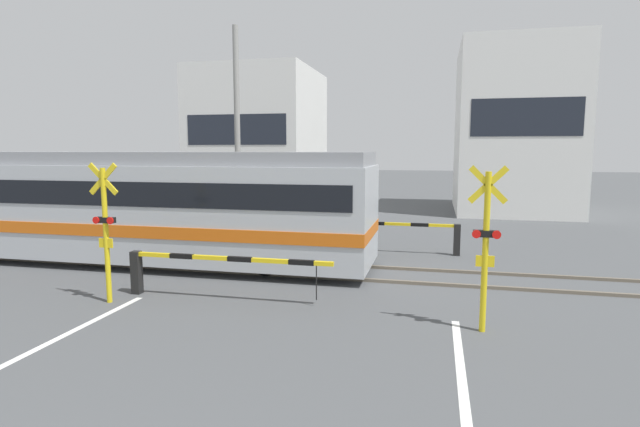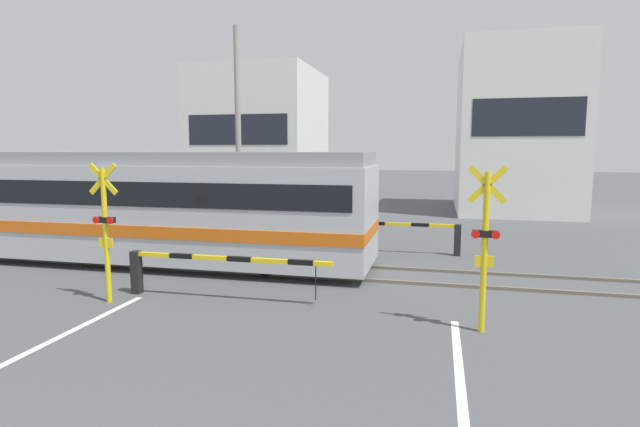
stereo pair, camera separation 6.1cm
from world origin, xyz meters
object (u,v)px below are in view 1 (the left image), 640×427
Objects in this scene: crossing_barrier_near at (192,265)px; crossing_signal_right at (486,242)px; crossing_barrier_far at (412,230)px; crossing_signal_left at (106,227)px; commuter_train at (130,203)px.

crossing_barrier_near is 1.56× the size of crossing_signal_right.
crossing_barrier_far is 1.56× the size of crossing_signal_left.
crossing_signal_right is at bearing -6.84° from crossing_barrier_near.
commuter_train reaches higher than crossing_barrier_near.
crossing_signal_left is 1.00× the size of crossing_signal_right.
commuter_train is 4.72× the size of crossing_signal_right.
commuter_train reaches higher than crossing_signal_right.
crossing_barrier_near and crossing_barrier_far have the same top height.
crossing_signal_left is at bearing 180.00° from crossing_signal_right.
crossing_barrier_far is 6.91m from crossing_signal_right.
commuter_train is 3.02× the size of crossing_barrier_near.
crossing_signal_left is at bearing -63.01° from commuter_train.
crossing_barrier_far is at bearing 103.44° from crossing_signal_right.
crossing_barrier_near is (3.46, -2.93, -0.97)m from commuter_train.
crossing_barrier_far is at bearing 52.83° from crossing_barrier_near.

